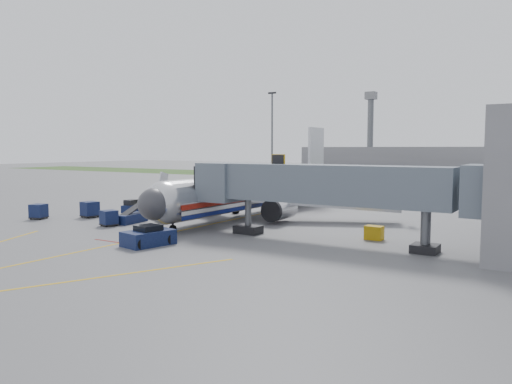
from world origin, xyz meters
The scene contains 16 objects.
ground centered at (0.00, 0.00, 0.00)m, with size 400.00×400.00×0.00m, color #565659.
grass_strip centered at (0.00, 90.00, 0.01)m, with size 300.00×25.00×0.01m, color #2D4C1E.
apron_markings centered at (0.00, -7.40, 0.00)m, with size 21.52×50.00×0.01m.
airliner centered at (0.00, 15.25, 2.65)m, with size 32.10×35.67×10.25m.
jet_bridge centered at (12.86, 5.00, 4.47)m, with size 25.30×4.00×6.90m.
light_mast_left centered at (-30.00, 70.00, 10.78)m, with size 2.00×0.44×20.40m.
distant_terminal centered at (-10.00, 170.00, 4.00)m, with size 120.00×14.00×8.00m, color slate.
control_tower centered at (-40.00, 165.00, 17.33)m, with size 4.00×4.00×30.00m.
pushback_tug centered at (2.47, -3.50, 0.65)m, with size 2.93×4.08×1.55m.
baggage_tug centered at (-13.06, 9.49, 0.67)m, with size 1.32×2.25×1.51m.
baggage_cart_a centered at (-7.54, 1.41, 0.76)m, with size 1.70×1.70×1.50m.
baggage_cart_b centered at (-17.47, 0.71, 0.80)m, with size 1.84×1.84×1.57m.
baggage_cart_c centered at (-13.92, 4.40, 0.86)m, with size 1.79×1.79×1.70m.
belt_loader centered at (-7.27, 4.04, 0.53)m, with size 1.94×4.47×2.12m.
ground_power_cart centered at (16.23, 8.00, 0.55)m, with size 1.42×0.96×1.12m.
ramp_worker centered at (-11.66, 11.17, 0.85)m, with size 0.62×0.41×1.71m, color #98D018.
Camera 1 is at (29.53, -30.82, 7.37)m, focal length 35.00 mm.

